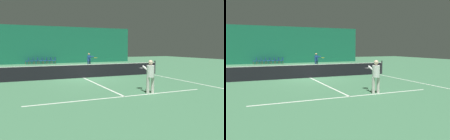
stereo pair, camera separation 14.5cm
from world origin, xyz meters
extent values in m
plane|color=#3D704C|center=(0.00, 0.00, 0.00)|extent=(60.00, 60.00, 0.00)
cube|color=#196B4C|center=(0.00, 15.44, 2.48)|extent=(23.00, 0.12, 4.95)
cube|color=silver|center=(0.00, 11.90, 0.00)|extent=(11.00, 0.10, 0.00)
cube|color=silver|center=(0.00, 6.40, 0.00)|extent=(8.25, 0.10, 0.00)
cube|color=silver|center=(0.00, -6.40, 0.00)|extent=(8.25, 0.10, 0.00)
cube|color=silver|center=(5.50, 0.00, 0.00)|extent=(0.10, 23.80, 0.00)
cube|color=silver|center=(0.00, 0.00, 0.00)|extent=(0.10, 12.80, 0.00)
cube|color=black|center=(0.00, 0.00, 0.47)|extent=(11.90, 0.02, 0.95)
cube|color=white|center=(0.00, 0.00, 0.92)|extent=(11.90, 0.02, 0.05)
cylinder|color=#333338|center=(5.95, 0.00, 0.53)|extent=(0.10, 0.10, 1.07)
cylinder|color=beige|center=(1.29, -6.23, 0.38)|extent=(0.16, 0.16, 0.75)
cylinder|color=beige|center=(1.53, -6.25, 0.38)|extent=(0.16, 0.16, 0.75)
cylinder|color=white|center=(1.41, -6.24, 1.03)|extent=(0.39, 0.39, 0.54)
sphere|color=beige|center=(1.41, -6.24, 1.43)|extent=(0.21, 0.21, 0.21)
cylinder|color=white|center=(1.30, -5.98, 1.15)|extent=(0.14, 0.52, 0.22)
cylinder|color=white|center=(1.58, -6.01, 1.15)|extent=(0.14, 0.52, 0.22)
cylinder|color=black|center=(1.48, -5.60, 1.08)|extent=(0.06, 0.31, 0.03)
torus|color=black|center=(1.51, -5.30, 1.08)|extent=(0.36, 0.36, 0.03)
cylinder|color=silver|center=(1.51, -5.30, 1.08)|extent=(0.30, 0.30, 0.00)
cylinder|color=navy|center=(2.72, 7.05, 0.38)|extent=(0.19, 0.19, 0.76)
cylinder|color=navy|center=(2.50, 6.95, 0.38)|extent=(0.19, 0.19, 0.76)
cylinder|color=#234C99|center=(2.61, 7.00, 1.03)|extent=(0.47, 0.47, 0.55)
sphere|color=tan|center=(2.61, 7.00, 1.44)|extent=(0.21, 0.21, 0.21)
cylinder|color=#234C99|center=(2.85, 6.84, 1.15)|extent=(0.31, 0.51, 0.22)
cylinder|color=#234C99|center=(2.59, 6.71, 1.15)|extent=(0.31, 0.51, 0.22)
cylinder|color=black|center=(2.90, 6.42, 1.09)|extent=(0.16, 0.29, 0.03)
torus|color=gold|center=(3.04, 6.15, 1.09)|extent=(0.44, 0.44, 0.03)
cylinder|color=silver|center=(3.04, 6.15, 1.09)|extent=(0.37, 0.37, 0.00)
cylinder|color=brown|center=(-3.30, 15.08, 0.20)|extent=(0.03, 0.03, 0.39)
cylinder|color=brown|center=(-3.30, 14.70, 0.20)|extent=(0.03, 0.03, 0.39)
cylinder|color=brown|center=(-2.92, 15.08, 0.20)|extent=(0.03, 0.03, 0.39)
cylinder|color=brown|center=(-2.92, 14.70, 0.20)|extent=(0.03, 0.03, 0.39)
cube|color=navy|center=(-3.11, 14.89, 0.41)|extent=(0.44, 0.44, 0.05)
cube|color=navy|center=(-2.91, 14.89, 0.64)|extent=(0.04, 0.44, 0.40)
cylinder|color=brown|center=(-2.75, 15.08, 0.20)|extent=(0.03, 0.03, 0.39)
cylinder|color=brown|center=(-2.75, 14.70, 0.20)|extent=(0.03, 0.03, 0.39)
cylinder|color=brown|center=(-2.37, 15.08, 0.20)|extent=(0.03, 0.03, 0.39)
cylinder|color=brown|center=(-2.37, 14.70, 0.20)|extent=(0.03, 0.03, 0.39)
cube|color=navy|center=(-2.56, 14.89, 0.41)|extent=(0.44, 0.44, 0.05)
cube|color=navy|center=(-2.36, 14.89, 0.64)|extent=(0.04, 0.44, 0.40)
cylinder|color=brown|center=(-2.20, 15.08, 0.20)|extent=(0.03, 0.03, 0.39)
cylinder|color=brown|center=(-2.20, 14.70, 0.20)|extent=(0.03, 0.03, 0.39)
cylinder|color=brown|center=(-1.82, 15.08, 0.20)|extent=(0.03, 0.03, 0.39)
cylinder|color=brown|center=(-1.82, 14.70, 0.20)|extent=(0.03, 0.03, 0.39)
cube|color=navy|center=(-2.01, 14.89, 0.41)|extent=(0.44, 0.44, 0.05)
cube|color=navy|center=(-1.81, 14.89, 0.64)|extent=(0.04, 0.44, 0.40)
cylinder|color=brown|center=(-1.65, 15.08, 0.20)|extent=(0.03, 0.03, 0.39)
cylinder|color=brown|center=(-1.65, 14.70, 0.20)|extent=(0.03, 0.03, 0.39)
cylinder|color=brown|center=(-1.27, 15.08, 0.20)|extent=(0.03, 0.03, 0.39)
cylinder|color=brown|center=(-1.27, 14.70, 0.20)|extent=(0.03, 0.03, 0.39)
cube|color=navy|center=(-1.46, 14.89, 0.41)|extent=(0.44, 0.44, 0.05)
cube|color=navy|center=(-1.26, 14.89, 0.64)|extent=(0.04, 0.44, 0.40)
cylinder|color=brown|center=(-1.10, 15.08, 0.20)|extent=(0.03, 0.03, 0.39)
cylinder|color=brown|center=(-1.10, 14.70, 0.20)|extent=(0.03, 0.03, 0.39)
cylinder|color=brown|center=(-0.72, 15.08, 0.20)|extent=(0.03, 0.03, 0.39)
cylinder|color=brown|center=(-0.72, 14.70, 0.20)|extent=(0.03, 0.03, 0.39)
cube|color=navy|center=(-0.91, 14.89, 0.41)|extent=(0.44, 0.44, 0.05)
cube|color=navy|center=(-0.71, 14.89, 0.64)|extent=(0.04, 0.44, 0.40)
cylinder|color=brown|center=(-0.55, 15.08, 0.20)|extent=(0.03, 0.03, 0.39)
cylinder|color=brown|center=(-0.55, 14.70, 0.20)|extent=(0.03, 0.03, 0.39)
cylinder|color=brown|center=(-0.17, 15.08, 0.20)|extent=(0.03, 0.03, 0.39)
cylinder|color=brown|center=(-0.17, 14.70, 0.20)|extent=(0.03, 0.03, 0.39)
cube|color=navy|center=(-0.36, 14.89, 0.41)|extent=(0.44, 0.44, 0.05)
cube|color=navy|center=(-0.16, 14.89, 0.64)|extent=(0.04, 0.44, 0.40)
cylinder|color=brown|center=(0.00, 15.08, 0.20)|extent=(0.03, 0.03, 0.39)
cylinder|color=brown|center=(0.00, 14.70, 0.20)|extent=(0.03, 0.03, 0.39)
cylinder|color=brown|center=(0.38, 15.08, 0.20)|extent=(0.03, 0.03, 0.39)
cylinder|color=brown|center=(0.38, 14.70, 0.20)|extent=(0.03, 0.03, 0.39)
cube|color=navy|center=(0.19, 14.89, 0.41)|extent=(0.44, 0.44, 0.05)
cube|color=navy|center=(0.39, 14.89, 0.64)|extent=(0.04, 0.44, 0.40)
camera|label=1|loc=(-4.18, -14.69, 2.10)|focal=35.00mm
camera|label=2|loc=(-4.04, -14.74, 2.10)|focal=35.00mm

